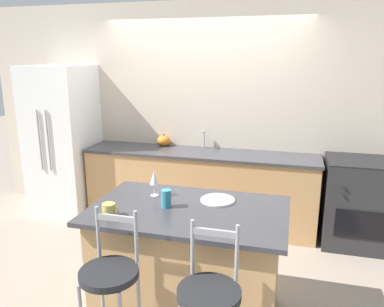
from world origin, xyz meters
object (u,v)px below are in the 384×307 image
at_px(dinner_plate, 218,200).
at_px(tumbler_cup, 166,198).
at_px(coffee_mug, 109,210).
at_px(pumpkin_decoration, 164,141).
at_px(oven_range, 359,203).
at_px(bar_stool_near, 111,290).
at_px(refrigerator, 63,142).
at_px(wine_glass, 155,178).

bearing_deg(dinner_plate, tumbler_cup, -147.22).
bearing_deg(coffee_mug, pumpkin_decoration, 99.14).
height_order(oven_range, bar_stool_near, bar_stool_near).
height_order(dinner_plate, tumbler_cup, tumbler_cup).
relative_size(bar_stool_near, dinner_plate, 4.08).
relative_size(refrigerator, oven_range, 2.00).
relative_size(oven_range, tumbler_cup, 7.14).
distance_m(refrigerator, pumpkin_decoration, 1.32).
bearing_deg(bar_stool_near, oven_range, 52.41).
relative_size(wine_glass, tumbler_cup, 1.54).
bearing_deg(coffee_mug, refrigerator, 130.76).
relative_size(bar_stool_near, wine_glass, 5.31).
bearing_deg(dinner_plate, oven_range, 48.40).
bearing_deg(oven_range, pumpkin_decoration, 174.82).
relative_size(bar_stool_near, tumbler_cup, 8.20).
bearing_deg(wine_glass, dinner_plate, 2.54).
relative_size(wine_glass, coffee_mug, 1.67).
bearing_deg(coffee_mug, wine_glass, 69.89).
distance_m(bar_stool_near, tumbler_cup, 0.78).
relative_size(oven_range, coffee_mug, 7.70).
distance_m(oven_range, tumbler_cup, 2.43).
xyz_separation_m(bar_stool_near, dinner_plate, (0.51, 0.88, 0.33)).
bearing_deg(oven_range, wine_glass, -140.75).
xyz_separation_m(dinner_plate, tumbler_cup, (-0.35, -0.23, 0.06)).
bearing_deg(tumbler_cup, bar_stool_near, -103.12).
distance_m(dinner_plate, tumbler_cup, 0.42).
bearing_deg(oven_range, refrigerator, -179.16).
height_order(dinner_plate, pumpkin_decoration, pumpkin_decoration).
distance_m(bar_stool_near, dinner_plate, 1.07).
distance_m(wine_glass, coffee_mug, 0.51).
bearing_deg(bar_stool_near, pumpkin_decoration, 101.86).
height_order(bar_stool_near, wine_glass, wine_glass).
bearing_deg(wine_glass, refrigerator, 141.64).
relative_size(dinner_plate, wine_glass, 1.30).
bearing_deg(wine_glass, tumbler_cup, -50.47).
height_order(tumbler_cup, pumpkin_decoration, pumpkin_decoration).
bearing_deg(wine_glass, coffee_mug, -110.11).
bearing_deg(coffee_mug, tumbler_cup, 37.98).
bearing_deg(dinner_plate, wine_glass, -177.46).
relative_size(oven_range, wine_glass, 4.62).
height_order(wine_glass, tumbler_cup, wine_glass).
bearing_deg(refrigerator, wine_glass, -38.36).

